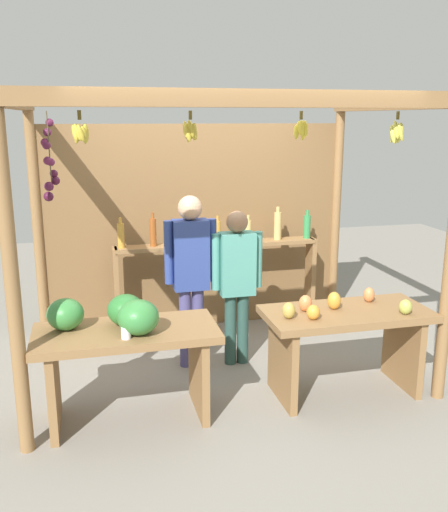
% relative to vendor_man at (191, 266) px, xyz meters
% --- Properties ---
extents(ground_plane, '(12.00, 12.00, 0.00)m').
position_rel_vendor_man_xyz_m(ground_plane, '(0.25, -0.04, -0.97)').
color(ground_plane, gray).
rests_on(ground_plane, ground).
extents(market_stall, '(3.40, 2.24, 2.47)m').
position_rel_vendor_man_xyz_m(market_stall, '(0.24, 0.47, 0.47)').
color(market_stall, olive).
rests_on(market_stall, ground).
extents(fruit_counter_left, '(1.38, 0.65, 0.99)m').
position_rel_vendor_man_xyz_m(fruit_counter_left, '(-0.69, -0.83, -0.31)').
color(fruit_counter_left, olive).
rests_on(fruit_counter_left, ground).
extents(fruit_counter_right, '(1.38, 0.64, 0.88)m').
position_rel_vendor_man_xyz_m(fruit_counter_right, '(1.14, -0.84, -0.41)').
color(fruit_counter_right, olive).
rests_on(fruit_counter_right, ground).
extents(bottle_shelf_unit, '(2.18, 0.22, 1.36)m').
position_rel_vendor_man_xyz_m(bottle_shelf_unit, '(0.43, 0.76, -0.16)').
color(bottle_shelf_unit, olive).
rests_on(bottle_shelf_unit, ground).
extents(vendor_man, '(0.48, 0.22, 1.61)m').
position_rel_vendor_man_xyz_m(vendor_man, '(0.00, 0.00, 0.00)').
color(vendor_man, '#484479').
rests_on(vendor_man, ground).
extents(vendor_woman, '(0.48, 0.20, 1.47)m').
position_rel_vendor_man_xyz_m(vendor_woman, '(0.42, -0.05, -0.10)').
color(vendor_woman, '#294B43').
rests_on(vendor_woman, ground).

